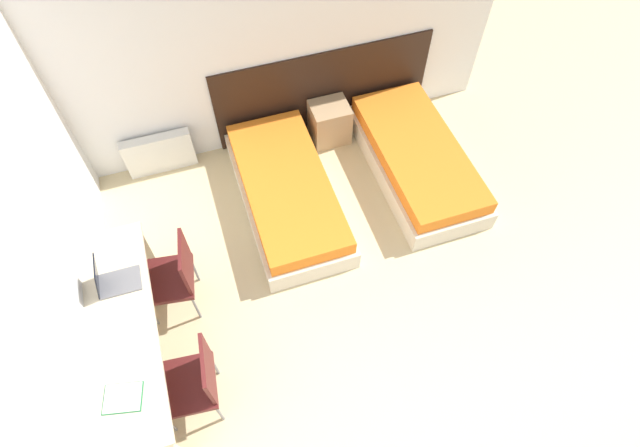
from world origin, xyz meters
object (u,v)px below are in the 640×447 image
Objects in this scene: chair_near_laptop at (174,275)px; chair_near_notebook at (194,381)px; laptop at (112,280)px; nightstand at (330,122)px; bed_near_door at (416,159)px; bed_near_window at (287,193)px.

chair_near_laptop and chair_near_notebook have the same top height.
laptop is at bearing 121.66° from chair_near_notebook.
chair_near_laptop is 0.54m from laptop.
nightstand is at bearing 57.89° from chair_near_notebook.
bed_near_door is 2.14× the size of chair_near_notebook.
bed_near_door is 3.30m from chair_near_notebook.
bed_near_window is 4.04× the size of nightstand.
chair_near_laptop is 0.98m from chair_near_notebook.
chair_near_laptop reaches higher than nightstand.
nightstand is 3.03m from laptop.
chair_near_notebook is at bearing -147.17° from bed_near_door.
nightstand is 0.53× the size of chair_near_notebook.
laptop is at bearing -164.55° from bed_near_door.
nightstand is (-0.75, 0.80, 0.05)m from bed_near_door.
laptop reaches higher than bed_near_window.
chair_near_laptop is at bearing -163.84° from bed_near_door.
bed_near_door is (1.50, 0.00, 0.00)m from bed_near_window.
laptop reaches higher than bed_near_door.
chair_near_laptop is 1.00× the size of chair_near_notebook.
bed_near_window is 5.77× the size of laptop.
chair_near_laptop is at bearing -147.52° from bed_near_window.
bed_near_door is 2.14× the size of chair_near_laptop.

